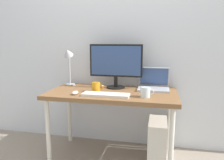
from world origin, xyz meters
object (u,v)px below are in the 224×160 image
object	(u,v)px
coffee_mug	(96,87)
monitor	(116,63)
keyboard	(106,95)
mouse	(75,93)
laptop	(154,84)
glass_cup	(145,92)
desk	(112,98)
desk_lamp	(68,58)
computer_tower	(157,140)

from	to	relation	value
coffee_mug	monitor	bearing A→B (deg)	55.32
keyboard	mouse	size ratio (longest dim) A/B	4.89
laptop	glass_cup	xyz separation A→B (m)	(-0.06, -0.35, -0.01)
mouse	coffee_mug	bearing A→B (deg)	43.00
desk	laptop	world-z (taller)	laptop
laptop	desk_lamp	xyz separation A→B (m)	(-0.95, -0.02, 0.25)
desk	monitor	distance (m)	0.39
desk	coffee_mug	size ratio (longest dim) A/B	10.72
glass_cup	desk	bearing A→B (deg)	157.38
coffee_mug	computer_tower	world-z (taller)	coffee_mug
monitor	coffee_mug	xyz separation A→B (m)	(-0.15, -0.22, -0.22)
glass_cup	computer_tower	distance (m)	0.58
desk	glass_cup	world-z (taller)	glass_cup
desk_lamp	mouse	bearing A→B (deg)	-59.16
coffee_mug	glass_cup	distance (m)	0.51
mouse	coffee_mug	xyz separation A→B (m)	(0.16, 0.15, 0.03)
desk	monitor	size ratio (longest dim) A/B	2.26
keyboard	mouse	world-z (taller)	mouse
keyboard	desk_lamp	bearing A→B (deg)	144.84
laptop	keyboard	world-z (taller)	laptop
computer_tower	mouse	bearing A→B (deg)	-163.89
keyboard	glass_cup	distance (m)	0.37
keyboard	desk	bearing A→B (deg)	83.77
glass_cup	keyboard	bearing A→B (deg)	-174.04
desk	monitor	bearing A→B (deg)	90.88
desk_lamp	glass_cup	xyz separation A→B (m)	(0.89, -0.33, -0.27)
desk	glass_cup	bearing A→B (deg)	-22.62
desk_lamp	glass_cup	size ratio (longest dim) A/B	3.59
laptop	monitor	bearing A→B (deg)	-177.56
desk	mouse	distance (m)	0.38
mouse	desk_lamp	bearing A→B (deg)	120.84
desk	computer_tower	world-z (taller)	desk
desk_lamp	coffee_mug	world-z (taller)	desk_lamp
computer_tower	coffee_mug	bearing A→B (deg)	-173.22
desk	glass_cup	distance (m)	0.39
monitor	coffee_mug	world-z (taller)	monitor
desk	laptop	bearing A→B (deg)	26.96
laptop	mouse	size ratio (longest dim) A/B	3.56
computer_tower	keyboard	bearing A→B (deg)	-155.48
laptop	desk	bearing A→B (deg)	-153.04
monitor	desk_lamp	world-z (taller)	monitor
monitor	coffee_mug	bearing A→B (deg)	-124.68
desk	coffee_mug	distance (m)	0.20
laptop	computer_tower	world-z (taller)	laptop
laptop	coffee_mug	xyz separation A→B (m)	(-0.56, -0.24, -0.01)
keyboard	computer_tower	bearing A→B (deg)	24.52
desk	laptop	distance (m)	0.47
desk_lamp	glass_cup	bearing A→B (deg)	-20.50
desk_lamp	laptop	bearing A→B (deg)	1.01
monitor	desk_lamp	bearing A→B (deg)	179.93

